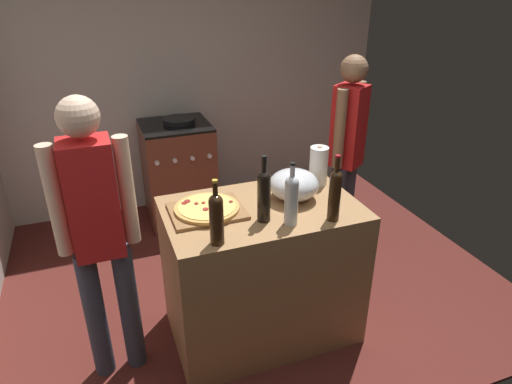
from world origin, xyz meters
TOP-DOWN VIEW (x-y plane):
  - ground_plane at (0.00, 1.27)m, footprint 3.83×3.15m
  - kitchen_wall_rear at (0.00, 2.60)m, footprint 3.83×0.10m
  - counter at (0.01, 0.57)m, footprint 1.10×0.69m
  - cutting_board at (-0.30, 0.62)m, footprint 0.40×0.32m
  - pizza at (-0.30, 0.62)m, footprint 0.36×0.36m
  - mixing_bowl at (0.22, 0.61)m, footprint 0.29×0.29m
  - paper_towel_roll at (0.45, 0.74)m, footprint 0.11×0.11m
  - wine_bottle_amber at (-0.33, 0.30)m, footprint 0.07×0.07m
  - wine_bottle_green at (-0.03, 0.43)m, footprint 0.07×0.07m
  - wine_bottle_clear at (0.09, 0.35)m, footprint 0.07×0.07m
  - wine_bottle_dark at (0.32, 0.31)m, footprint 0.06×0.06m
  - stove at (-0.16, 2.20)m, footprint 0.58×0.59m
  - person_in_stripes at (-0.87, 0.56)m, footprint 0.40×0.20m
  - person_in_red at (0.90, 1.15)m, footprint 0.31×0.27m

SIDE VIEW (x-z plane):
  - ground_plane at x=0.00m, z-range -0.02..0.00m
  - counter at x=0.01m, z-range 0.00..0.88m
  - stove at x=-0.16m, z-range -0.02..0.93m
  - cutting_board at x=-0.30m, z-range 0.88..0.90m
  - person_in_red at x=0.90m, z-range 0.11..1.69m
  - pizza at x=-0.30m, z-range 0.90..0.92m
  - person_in_stripes at x=-0.87m, z-range 0.12..1.72m
  - mixing_bowl at x=0.22m, z-range 0.88..1.06m
  - paper_towel_roll at x=0.45m, z-range 0.88..1.12m
  - wine_bottle_amber at x=-0.33m, z-range 0.86..1.20m
  - wine_bottle_clear at x=0.09m, z-range 0.86..1.20m
  - wine_bottle_dark at x=0.32m, z-range 0.86..1.22m
  - wine_bottle_green at x=-0.03m, z-range 0.86..1.23m
  - kitchen_wall_rear at x=0.00m, z-range 0.00..2.60m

